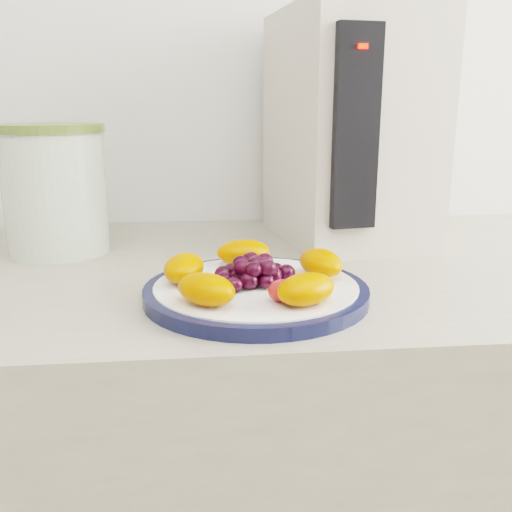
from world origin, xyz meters
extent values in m
cylinder|color=#111636|center=(0.03, 1.05, 0.91)|extent=(0.25, 0.25, 0.01)
cylinder|color=white|center=(0.03, 1.05, 0.91)|extent=(0.23, 0.23, 0.02)
cylinder|color=#3A5D1A|center=(-0.24, 1.29, 0.99)|extent=(0.16, 0.16, 0.17)
cylinder|color=#5A672D|center=(-0.24, 1.29, 1.08)|extent=(0.17, 0.17, 0.01)
cube|color=beige|center=(0.21, 1.34, 1.08)|extent=(0.24, 0.31, 0.35)
cube|color=black|center=(0.18, 1.19, 1.08)|extent=(0.06, 0.03, 0.26)
cube|color=#FF0C05|center=(0.18, 1.18, 1.18)|extent=(0.01, 0.01, 0.01)
ellipsoid|color=#D25100|center=(0.11, 1.07, 0.93)|extent=(0.06, 0.08, 0.03)
ellipsoid|color=#D25100|center=(0.02, 1.13, 0.93)|extent=(0.07, 0.05, 0.03)
ellipsoid|color=#D25100|center=(-0.05, 1.07, 0.93)|extent=(0.06, 0.08, 0.03)
ellipsoid|color=#D25100|center=(-0.03, 0.99, 0.93)|extent=(0.08, 0.08, 0.03)
ellipsoid|color=#D25100|center=(0.07, 0.98, 0.93)|extent=(0.08, 0.07, 0.03)
ellipsoid|color=black|center=(0.03, 1.05, 0.93)|extent=(0.02, 0.02, 0.02)
ellipsoid|color=black|center=(0.05, 1.05, 0.93)|extent=(0.02, 0.02, 0.02)
ellipsoid|color=black|center=(0.04, 1.06, 0.93)|extent=(0.02, 0.02, 0.02)
ellipsoid|color=black|center=(0.02, 1.06, 0.93)|extent=(0.02, 0.02, 0.02)
ellipsoid|color=black|center=(0.01, 1.05, 0.93)|extent=(0.02, 0.02, 0.02)
ellipsoid|color=black|center=(0.02, 1.03, 0.93)|extent=(0.02, 0.02, 0.02)
ellipsoid|color=black|center=(0.04, 1.03, 0.93)|extent=(0.02, 0.02, 0.02)
ellipsoid|color=black|center=(0.07, 1.06, 0.93)|extent=(0.02, 0.02, 0.02)
ellipsoid|color=black|center=(0.06, 1.07, 0.93)|extent=(0.02, 0.02, 0.02)
ellipsoid|color=black|center=(0.04, 1.08, 0.93)|extent=(0.02, 0.02, 0.02)
ellipsoid|color=black|center=(0.02, 1.08, 0.93)|extent=(0.02, 0.02, 0.02)
ellipsoid|color=black|center=(0.01, 1.07, 0.93)|extent=(0.02, 0.02, 0.02)
ellipsoid|color=black|center=(0.00, 1.06, 0.93)|extent=(0.02, 0.02, 0.02)
ellipsoid|color=black|center=(0.00, 1.04, 0.93)|extent=(0.02, 0.02, 0.02)
ellipsoid|color=black|center=(0.01, 1.02, 0.93)|extent=(0.02, 0.02, 0.02)
ellipsoid|color=black|center=(0.03, 1.05, 0.94)|extent=(0.02, 0.02, 0.02)
ellipsoid|color=black|center=(0.04, 1.06, 0.94)|extent=(0.02, 0.02, 0.02)
ellipsoid|color=black|center=(0.03, 1.07, 0.94)|extent=(0.02, 0.02, 0.02)
ellipsoid|color=black|center=(0.02, 1.06, 0.94)|extent=(0.02, 0.02, 0.02)
ellipsoid|color=black|center=(0.02, 1.04, 0.94)|extent=(0.02, 0.02, 0.02)
ellipsoid|color=black|center=(0.03, 1.03, 0.94)|extent=(0.02, 0.02, 0.02)
ellipsoid|color=black|center=(0.04, 1.03, 0.94)|extent=(0.02, 0.02, 0.02)
ellipsoid|color=red|center=(0.05, 0.99, 0.93)|extent=(0.03, 0.02, 0.02)
ellipsoid|color=red|center=(0.08, 0.99, 0.93)|extent=(0.03, 0.03, 0.02)
camera|label=1|loc=(-0.03, 0.44, 1.11)|focal=40.00mm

